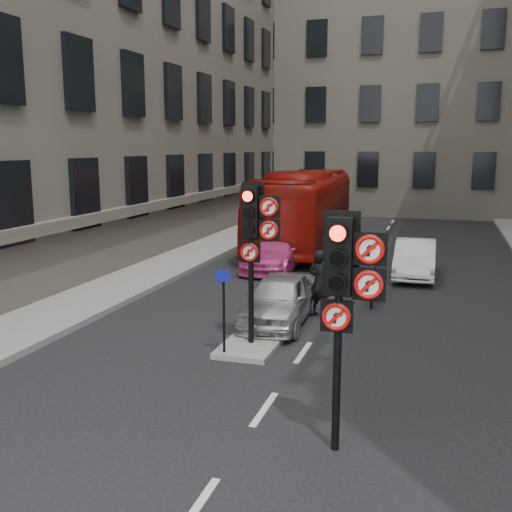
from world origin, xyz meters
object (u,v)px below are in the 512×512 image
Objects in this scene: bus_red at (304,209)px; info_sign at (223,300)px; car_white at (415,259)px; motorcycle at (374,284)px; motorcyclist at (319,283)px; car_pink at (276,252)px; signal_near at (345,282)px; car_silver at (279,299)px; signal_far at (255,229)px.

info_sign is at bearing -86.52° from bus_red.
motorcycle is at bearing -104.32° from car_white.
motorcyclist is at bearing -77.98° from bus_red.
motorcycle is (3.98, -3.86, -0.06)m from car_pink.
signal_near reaches higher than motorcyclist.
motorcycle is at bearing 93.22° from signal_near.
car_silver is 7.38m from car_white.
info_sign is at bearing -101.03° from car_silver.
signal_far reaches higher than bus_red.
signal_near is at bearing -88.26° from motorcycle.
signal_far is 3.55m from motorcyclist.
signal_near is at bearing -78.29° from bus_red.
car_white is 0.90× the size of car_pink.
motorcyclist reaches higher than motorcycle.
signal_far is 1.99× the size of motorcyclist.
info_sign is at bearing -116.45° from motorcycle.
info_sign is (-2.55, -5.47, 0.72)m from motorcycle.
car_pink is at bearing -90.74° from bus_red.
info_sign is at bearing -80.95° from car_pink.
motorcyclist is (2.94, -11.12, -0.78)m from bus_red.
car_silver is 3.38m from motorcycle.
motorcycle is 1.05× the size of info_sign.
car_white is at bearing 53.45° from info_sign.
signal_near is 12.90m from car_white.
car_white is 6.21m from motorcyclist.
signal_near is 4.77m from signal_far.
car_white reaches higher than motorcycle.
signal_near is at bearing -68.47° from car_silver.
signal_near reaches higher than motorcycle.
car_pink is at bearing 134.43° from motorcycle.
signal_far is at bearing -84.42° from bus_red.
bus_red reaches higher than car_silver.
bus_red is at bearing 98.23° from car_silver.
signal_near is at bearing -56.98° from signal_far.
info_sign reaches higher than car_pink.
signal_near is 0.83× the size of car_pink.
bus_red is (-2.06, 14.05, -1.03)m from signal_far.
info_sign is at bearing 133.57° from signal_near.
motorcyclist is (-1.73, 6.93, -1.68)m from signal_near.
signal_near is 1.99× the size of info_sign.
motorcyclist is (-1.24, -1.73, 0.33)m from motorcycle.
car_silver is (0.03, 2.01, -2.07)m from signal_far.
motorcycle is 6.08m from info_sign.
car_pink is at bearing 104.61° from car_silver.
signal_far is at bearing 45.22° from info_sign.
signal_near reaches higher than car_pink.
signal_far is at bearing -115.85° from motorcycle.
signal_near reaches higher than info_sign.
bus_red is at bearing 104.49° from signal_near.
car_silver is at bearing -129.58° from motorcycle.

